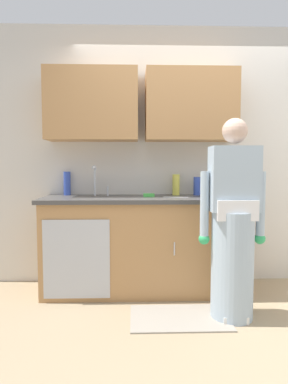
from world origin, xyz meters
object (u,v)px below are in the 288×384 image
Objects in this scene: bottle_cleaner_spray at (229,183)px; sponge at (149,195)px; person_at_sink at (233,234)px; bottle_water_tall at (67,183)px; sink at (97,198)px; bottle_dish_liquid at (176,185)px; cup_by_sink at (218,194)px; bottle_soap at (197,186)px; knife_on_counter at (176,197)px.

bottle_cleaner_spray is 0.87m from sponge.
person_at_sink is 6.60× the size of bottle_water_tall.
bottle_cleaner_spray is at bearing 7.72° from sink.
bottle_dish_liquid reaches higher than sponge.
person_at_sink reaches higher than bottle_water_tall.
bottle_cleaner_spray is 0.40m from cup_by_sink.
bottle_cleaner_spray is at bearing 76.68° from person_at_sink.
bottle_water_tall is 1.14m from bottle_dish_liquid.
cup_by_sink is at bearing -68.14° from bottle_soap.
person_at_sink reaches higher than sponge.
person_at_sink reaches higher than sink.
sponge is (-0.26, 0.10, 0.01)m from knife_on_counter.
sink reaches higher than bottle_soap.
bottle_water_tall reaches higher than sponge.
bottle_soap is (1.36, -0.04, -0.03)m from bottle_water_tall.
bottle_water_tall is 1.15m from knife_on_counter.
person_at_sink is 7.45× the size of bottle_dish_liquid.
sponge is at bearing 165.05° from cup_by_sink.
cup_by_sink is (-0.20, -0.33, -0.08)m from bottle_cleaner_spray.
bottle_cleaner_spray is (0.20, 0.83, 0.37)m from person_at_sink.
bottle_water_tall is (-1.50, 0.88, 0.37)m from person_at_sink.
bottle_soap reaches higher than sponge.
sponge is (-0.51, -0.17, -0.08)m from bottle_soap.
bottle_soap is (-0.33, 0.01, -0.03)m from bottle_cleaner_spray.
cup_by_sink is at bearing -176.21° from knife_on_counter.
cup_by_sink is at bearing -14.34° from bottle_water_tall.
bottle_water_tall is 1.13× the size of bottle_dish_liquid.
bottle_cleaner_spray is 1.33× the size of bottle_soap.
bottle_dish_liquid is at bearing 178.42° from bottle_cleaner_spray.
bottle_water_tall is at bearing 178.31° from bottle_dish_liquid.
bottle_soap is at bearing -1.01° from bottle_dish_liquid.
bottle_cleaner_spray is 0.55m from bottle_dish_liquid.
person_at_sink reaches higher than bottle_dish_liquid.
bottle_soap is 1.72× the size of sponge.
sink is 0.51m from sponge.
sponge is (-0.29, -0.18, -0.09)m from bottle_dish_liquid.
bottle_soap is 0.55m from sponge.
bottle_water_tall is 0.88m from sponge.
bottle_dish_liquid is (-0.36, 0.85, 0.36)m from person_at_sink.
sink is 4.55× the size of sponge.
knife_on_counter is at bearing -5.67° from sink.
knife_on_counter is (-0.59, -0.26, -0.12)m from bottle_cleaner_spray.
person_at_sink is at bearing -80.70° from bottle_soap.
bottle_soap is at bearing 178.04° from bottle_cleaner_spray.
bottle_cleaner_spray is 0.66m from knife_on_counter.
bottle_soap is (1.02, 0.20, 0.11)m from sink.
knife_on_counter is at bearing -15.64° from bottle_water_tall.
bottle_cleaner_spray reaches higher than bottle_soap.
sink is 1.37m from bottle_cleaner_spray.
person_at_sink is 0.93m from bottle_cleaner_spray.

